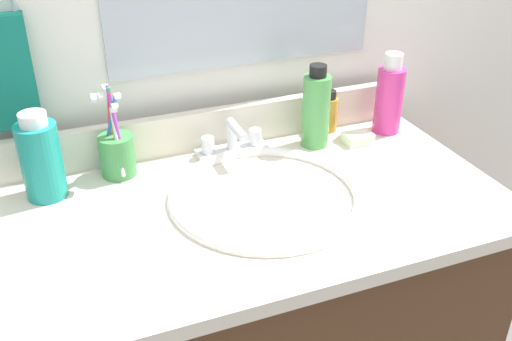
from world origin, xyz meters
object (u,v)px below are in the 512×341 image
object	(u,v)px
faucet	(233,143)
bottle_soap_pink	(389,97)
bottle_toner_green	(316,109)
bottle_oil_amber	(329,112)
cup_green	(117,151)
soap_bar	(358,138)
bottle_mouthwash_teal	(41,159)
hand_towel	(3,73)

from	to	relation	value
faucet	bottle_soap_pink	distance (m)	0.38
bottle_soap_pink	bottle_toner_green	xyz separation A→B (m)	(-0.19, -0.00, 0.00)
bottle_oil_amber	cup_green	world-z (taller)	cup_green
bottle_soap_pink	bottle_toner_green	size ratio (longest dim) A/B	1.01
bottle_oil_amber	soap_bar	bearing A→B (deg)	-70.30
bottle_oil_amber	bottle_mouthwash_teal	world-z (taller)	bottle_mouthwash_teal
hand_towel	faucet	distance (m)	0.48
faucet	bottle_toner_green	xyz separation A→B (m)	(0.19, -0.02, 0.06)
cup_green	soap_bar	bearing A→B (deg)	-6.10
bottle_mouthwash_teal	soap_bar	world-z (taller)	bottle_mouthwash_teal
bottle_soap_pink	soap_bar	distance (m)	0.12
hand_towel	bottle_mouthwash_teal	bearing A→B (deg)	-70.27
faucet	bottle_soap_pink	bearing A→B (deg)	-3.11
bottle_soap_pink	cup_green	xyz separation A→B (m)	(-0.63, 0.02, -0.03)
hand_towel	faucet	world-z (taller)	hand_towel
soap_bar	faucet	bearing A→B (deg)	169.27
hand_towel	bottle_toner_green	world-z (taller)	hand_towel
bottle_oil_amber	soap_bar	xyz separation A→B (m)	(0.03, -0.09, -0.03)
cup_green	bottle_toner_green	bearing A→B (deg)	-3.44
bottle_soap_pink	bottle_toner_green	world-z (taller)	bottle_soap_pink
bottle_mouthwash_teal	hand_towel	bearing A→B (deg)	109.73
bottle_mouthwash_teal	cup_green	xyz separation A→B (m)	(0.14, 0.03, -0.03)
faucet	bottle_soap_pink	xyz separation A→B (m)	(0.38, -0.02, 0.06)
faucet	soap_bar	world-z (taller)	faucet
hand_towel	bottle_toner_green	size ratio (longest dim) A/B	1.17
hand_towel	bottle_toner_green	bearing A→B (deg)	-9.08
bottle_soap_pink	cup_green	world-z (taller)	cup_green
bottle_toner_green	cup_green	distance (m)	0.44
cup_green	bottle_mouthwash_teal	bearing A→B (deg)	-167.69
hand_towel	bottle_mouthwash_teal	world-z (taller)	hand_towel
faucet	cup_green	xyz separation A→B (m)	(-0.25, 0.00, 0.03)
bottle_mouthwash_teal	soap_bar	size ratio (longest dim) A/B	2.73
hand_towel	bottle_oil_amber	distance (m)	0.71
hand_towel	soap_bar	xyz separation A→B (m)	(0.71, -0.13, -0.21)
bottle_mouthwash_teal	bottle_soap_pink	xyz separation A→B (m)	(0.77, 0.01, 0.00)
bottle_toner_green	bottle_soap_pink	bearing A→B (deg)	0.76
cup_green	bottle_soap_pink	bearing A→B (deg)	-2.17
faucet	bottle_mouthwash_teal	world-z (taller)	bottle_mouthwash_teal
faucet	bottle_oil_amber	xyz separation A→B (m)	(0.25, 0.03, 0.02)
faucet	bottle_mouthwash_teal	bearing A→B (deg)	-175.87
bottle_oil_amber	faucet	bearing A→B (deg)	-172.86
hand_towel	soap_bar	world-z (taller)	hand_towel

